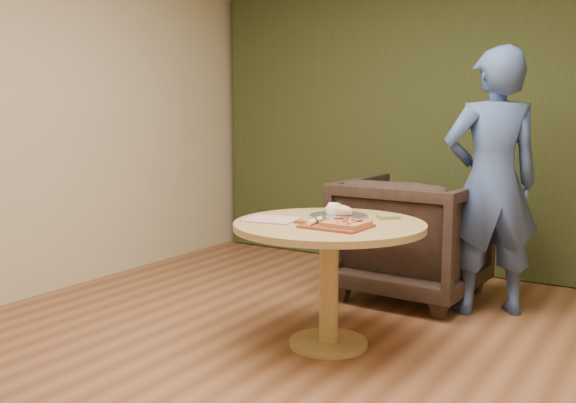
# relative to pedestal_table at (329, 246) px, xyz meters

# --- Properties ---
(room_shell) EXTENTS (5.04, 6.04, 2.84)m
(room_shell) POSITION_rel_pedestal_table_xyz_m (0.12, -0.71, 0.79)
(room_shell) COLOR #945E3B
(room_shell) RESTS_ON ground
(curtain) EXTENTS (4.80, 0.14, 2.78)m
(curtain) POSITION_rel_pedestal_table_xyz_m (0.12, 2.19, 0.79)
(curtain) COLOR #293417
(curtain) RESTS_ON ground
(pedestal_table) EXTENTS (1.12, 1.12, 0.75)m
(pedestal_table) POSITION_rel_pedestal_table_xyz_m (0.00, 0.00, 0.00)
(pedestal_table) COLOR tan
(pedestal_table) RESTS_ON ground
(pizza_paddle) EXTENTS (0.45, 0.29, 0.01)m
(pizza_paddle) POSITION_rel_pedestal_table_xyz_m (0.10, -0.13, 0.15)
(pizza_paddle) COLOR brown
(pizza_paddle) RESTS_ON pedestal_table
(flatbread_pizza) EXTENTS (0.23, 0.23, 0.04)m
(flatbread_pizza) POSITION_rel_pedestal_table_xyz_m (0.17, -0.12, 0.17)
(flatbread_pizza) COLOR #C07F4B
(flatbread_pizza) RESTS_ON pizza_paddle
(cutlery_roll) EXTENTS (0.05, 0.20, 0.03)m
(cutlery_roll) POSITION_rel_pedestal_table_xyz_m (-0.01, -0.16, 0.17)
(cutlery_roll) COLOR #F0E2CB
(cutlery_roll) RESTS_ON pizza_paddle
(newspaper) EXTENTS (0.34, 0.29, 0.01)m
(newspaper) POSITION_rel_pedestal_table_xyz_m (-0.32, -0.13, 0.15)
(newspaper) COLOR silver
(newspaper) RESTS_ON pedestal_table
(serving_tray) EXTENTS (0.36, 0.36, 0.02)m
(serving_tray) POSITION_rel_pedestal_table_xyz_m (-0.04, 0.18, 0.15)
(serving_tray) COLOR silver
(serving_tray) RESTS_ON pedestal_table
(bread_roll) EXTENTS (0.19, 0.09, 0.09)m
(bread_roll) POSITION_rel_pedestal_table_xyz_m (-0.04, 0.18, 0.18)
(bread_roll) COLOR #D6AF83
(bread_roll) RESTS_ON serving_tray
(green_packet) EXTENTS (0.16, 0.15, 0.02)m
(green_packet) POSITION_rel_pedestal_table_xyz_m (0.24, 0.30, 0.15)
(green_packet) COLOR #5C682F
(green_packet) RESTS_ON pedestal_table
(armchair) EXTENTS (1.01, 0.95, 1.00)m
(armchair) POSITION_rel_pedestal_table_xyz_m (0.04, 1.25, -0.11)
(armchair) COLOR black
(armchair) RESTS_ON ground
(person_standing) EXTENTS (0.79, 0.74, 1.82)m
(person_standing) POSITION_rel_pedestal_table_xyz_m (0.63, 1.14, 0.30)
(person_standing) COLOR #3B5693
(person_standing) RESTS_ON ground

